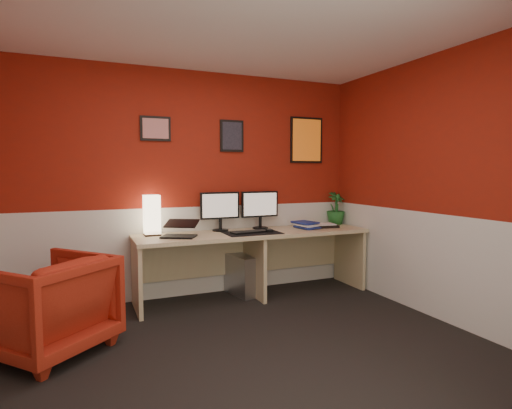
# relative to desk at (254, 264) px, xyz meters

# --- Properties ---
(ground) EXTENTS (4.00, 3.50, 0.01)m
(ground) POSITION_rel_desk_xyz_m (-0.67, -1.41, -0.36)
(ground) COLOR black
(ground) RESTS_ON ground
(ceiling) EXTENTS (4.00, 3.50, 0.01)m
(ceiling) POSITION_rel_desk_xyz_m (-0.67, -1.41, 2.13)
(ceiling) COLOR white
(ceiling) RESTS_ON ground
(wall_back) EXTENTS (4.00, 0.01, 2.50)m
(wall_back) POSITION_rel_desk_xyz_m (-0.67, 0.34, 0.89)
(wall_back) COLOR maroon
(wall_back) RESTS_ON ground
(wall_front) EXTENTS (4.00, 0.01, 2.50)m
(wall_front) POSITION_rel_desk_xyz_m (-0.67, -3.16, 0.89)
(wall_front) COLOR maroon
(wall_front) RESTS_ON ground
(wall_right) EXTENTS (0.01, 3.50, 2.50)m
(wall_right) POSITION_rel_desk_xyz_m (1.33, -1.41, 0.89)
(wall_right) COLOR maroon
(wall_right) RESTS_ON ground
(wainscot_back) EXTENTS (4.00, 0.01, 1.00)m
(wainscot_back) POSITION_rel_desk_xyz_m (-0.67, 0.34, 0.14)
(wainscot_back) COLOR silver
(wainscot_back) RESTS_ON ground
(wainscot_right) EXTENTS (0.01, 3.50, 1.00)m
(wainscot_right) POSITION_rel_desk_xyz_m (1.33, -1.41, 0.14)
(wainscot_right) COLOR silver
(wainscot_right) RESTS_ON ground
(desk) EXTENTS (2.60, 0.65, 0.73)m
(desk) POSITION_rel_desk_xyz_m (0.00, 0.00, 0.00)
(desk) COLOR tan
(desk) RESTS_ON ground
(shoji_lamp) EXTENTS (0.16, 0.16, 0.40)m
(shoji_lamp) POSITION_rel_desk_xyz_m (-1.08, 0.19, 0.56)
(shoji_lamp) COLOR #FFE5B2
(shoji_lamp) RESTS_ON desk
(laptop) EXTENTS (0.40, 0.36, 0.22)m
(laptop) POSITION_rel_desk_xyz_m (-0.85, -0.05, 0.47)
(laptop) COLOR black
(laptop) RESTS_ON desk
(monitor_left) EXTENTS (0.45, 0.06, 0.58)m
(monitor_left) POSITION_rel_desk_xyz_m (-0.33, 0.21, 0.66)
(monitor_left) COLOR black
(monitor_left) RESTS_ON desk
(monitor_right) EXTENTS (0.45, 0.06, 0.58)m
(monitor_right) POSITION_rel_desk_xyz_m (0.16, 0.21, 0.66)
(monitor_right) COLOR black
(monitor_right) RESTS_ON desk
(desk_mat) EXTENTS (0.60, 0.38, 0.01)m
(desk_mat) POSITION_rel_desk_xyz_m (-0.06, -0.08, 0.37)
(desk_mat) COLOR black
(desk_mat) RESTS_ON desk
(keyboard) EXTENTS (0.44, 0.20, 0.02)m
(keyboard) POSITION_rel_desk_xyz_m (-0.08, -0.07, 0.38)
(keyboard) COLOR black
(keyboard) RESTS_ON desk_mat
(mouse) EXTENTS (0.07, 0.10, 0.03)m
(mouse) POSITION_rel_desk_xyz_m (0.13, -0.10, 0.39)
(mouse) COLOR black
(mouse) RESTS_ON desk_mat
(book_bottom) EXTENTS (0.24, 0.30, 0.03)m
(book_bottom) POSITION_rel_desk_xyz_m (0.56, -0.01, 0.38)
(book_bottom) COLOR navy
(book_bottom) RESTS_ON desk
(book_middle) EXTENTS (0.25, 0.33, 0.02)m
(book_middle) POSITION_rel_desk_xyz_m (0.55, 0.02, 0.40)
(book_middle) COLOR silver
(book_middle) RESTS_ON book_bottom
(book_top) EXTENTS (0.26, 0.32, 0.03)m
(book_top) POSITION_rel_desk_xyz_m (0.56, 0.01, 0.43)
(book_top) COLOR navy
(book_top) RESTS_ON book_middle
(zen_tray) EXTENTS (0.38, 0.30, 0.03)m
(zen_tray) POSITION_rel_desk_xyz_m (0.89, 0.03, 0.38)
(zen_tray) COLOR black
(zen_tray) RESTS_ON desk
(potted_plant) EXTENTS (0.27, 0.27, 0.41)m
(potted_plant) POSITION_rel_desk_xyz_m (1.21, 0.21, 0.57)
(potted_plant) COLOR #19591E
(potted_plant) RESTS_ON desk
(pc_tower) EXTENTS (0.29, 0.48, 0.45)m
(pc_tower) POSITION_rel_desk_xyz_m (-0.11, 0.13, -0.14)
(pc_tower) COLOR #99999E
(pc_tower) RESTS_ON ground
(armchair) EXTENTS (1.15, 1.15, 0.75)m
(armchair) POSITION_rel_desk_xyz_m (-2.02, -0.69, 0.01)
(armchair) COLOR #A62716
(armchair) RESTS_ON ground
(art_left) EXTENTS (0.32, 0.02, 0.26)m
(art_left) POSITION_rel_desk_xyz_m (-1.00, 0.33, 1.49)
(art_left) COLOR red
(art_left) RESTS_ON wall_back
(art_center) EXTENTS (0.28, 0.02, 0.36)m
(art_center) POSITION_rel_desk_xyz_m (-0.14, 0.33, 1.44)
(art_center) COLOR black
(art_center) RESTS_ON wall_back
(art_right) EXTENTS (0.44, 0.02, 0.56)m
(art_right) POSITION_rel_desk_xyz_m (0.84, 0.33, 1.42)
(art_right) COLOR orange
(art_right) RESTS_ON wall_back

